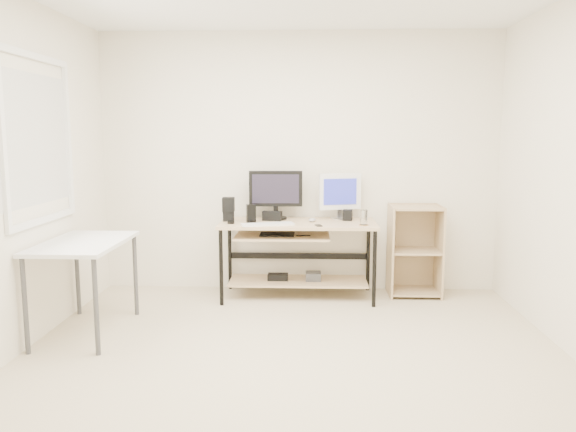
# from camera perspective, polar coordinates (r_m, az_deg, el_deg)

# --- Properties ---
(room) EXTENTS (4.01, 4.01, 2.62)m
(room) POSITION_cam_1_polar(r_m,az_deg,el_deg) (3.75, -1.57, 4.14)
(room) COLOR beige
(room) RESTS_ON ground
(desk) EXTENTS (1.50, 0.65, 0.75)m
(desk) POSITION_cam_1_polar(r_m,az_deg,el_deg) (5.46, 0.76, -2.79)
(desk) COLOR #CFB183
(desk) RESTS_ON ground
(side_table) EXTENTS (0.60, 1.00, 0.75)m
(side_table) POSITION_cam_1_polar(r_m,az_deg,el_deg) (4.74, -20.04, -3.38)
(side_table) COLOR white
(side_table) RESTS_ON ground
(shelf_unit) EXTENTS (0.50, 0.40, 0.90)m
(shelf_unit) POSITION_cam_1_polar(r_m,az_deg,el_deg) (5.72, 12.67, -3.35)
(shelf_unit) COLOR tan
(shelf_unit) RESTS_ON ground
(black_monitor) EXTENTS (0.53, 0.22, 0.48)m
(black_monitor) POSITION_cam_1_polar(r_m,az_deg,el_deg) (5.55, -1.26, 2.49)
(black_monitor) COLOR black
(black_monitor) RESTS_ON desk
(white_imac) EXTENTS (0.42, 0.17, 0.46)m
(white_imac) POSITION_cam_1_polar(r_m,az_deg,el_deg) (5.58, 5.31, 2.37)
(white_imac) COLOR silver
(white_imac) RESTS_ON desk
(keyboard) EXTENTS (0.51, 0.27, 0.02)m
(keyboard) POSITION_cam_1_polar(r_m,az_deg,el_deg) (5.23, -2.10, -0.84)
(keyboard) COLOR white
(keyboard) RESTS_ON desk
(mouse) EXTENTS (0.10, 0.12, 0.04)m
(mouse) POSITION_cam_1_polar(r_m,az_deg,el_deg) (5.43, 2.48, -0.40)
(mouse) COLOR #B7B7BD
(mouse) RESTS_ON desk
(center_speaker) EXTENTS (0.20, 0.12, 0.09)m
(center_speaker) POSITION_cam_1_polar(r_m,az_deg,el_deg) (5.49, -1.62, 0.00)
(center_speaker) COLOR black
(center_speaker) RESTS_ON desk
(speaker_left) EXTENTS (0.12, 0.12, 0.23)m
(speaker_left) POSITION_cam_1_polar(r_m,az_deg,el_deg) (5.50, -6.07, 0.75)
(speaker_left) COLOR black
(speaker_left) RESTS_ON desk
(speaker_right) EXTENTS (0.10, 0.10, 0.11)m
(speaker_right) POSITION_cam_1_polar(r_m,az_deg,el_deg) (5.53, 6.07, 0.09)
(speaker_right) COLOR black
(speaker_right) RESTS_ON desk
(audio_controller) EXTENTS (0.10, 0.08, 0.18)m
(audio_controller) POSITION_cam_1_polar(r_m,az_deg,el_deg) (5.38, -3.78, 0.27)
(audio_controller) COLOR black
(audio_controller) RESTS_ON desk
(volume_puck) EXTENTS (0.08, 0.08, 0.03)m
(volume_puck) POSITION_cam_1_polar(r_m,az_deg,el_deg) (5.34, -5.82, -0.63)
(volume_puck) COLOR black
(volume_puck) RESTS_ON desk
(smartphone) EXTENTS (0.07, 0.11, 0.01)m
(smartphone) POSITION_cam_1_polar(r_m,az_deg,el_deg) (5.19, 3.11, -0.96)
(smartphone) COLOR black
(smartphone) RESTS_ON desk
(coaster) EXTENTS (0.10, 0.10, 0.01)m
(coaster) POSITION_cam_1_polar(r_m,az_deg,el_deg) (5.26, 7.69, -0.91)
(coaster) COLOR #A87C4C
(coaster) RESTS_ON desk
(drinking_glass) EXTENTS (0.08, 0.08, 0.14)m
(drinking_glass) POSITION_cam_1_polar(r_m,az_deg,el_deg) (5.25, 7.71, -0.14)
(drinking_glass) COLOR white
(drinking_glass) RESTS_ON coaster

